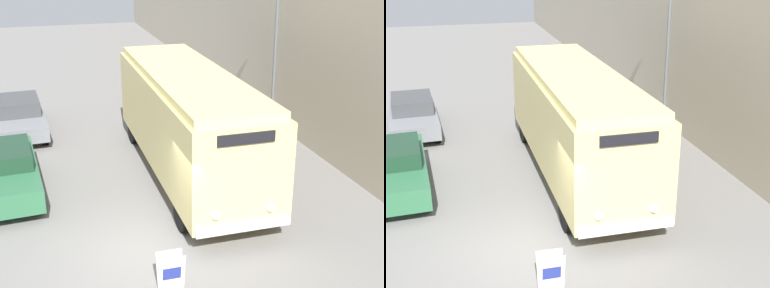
% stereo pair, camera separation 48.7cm
% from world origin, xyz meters
% --- Properties ---
extents(ground_plane, '(80.00, 80.00, 0.00)m').
position_xyz_m(ground_plane, '(0.00, 0.00, 0.00)').
color(ground_plane, slate).
extents(building_wall_right, '(0.30, 60.00, 7.31)m').
position_xyz_m(building_wall_right, '(7.59, 10.00, 3.65)').
color(building_wall_right, '#B2A893').
rests_on(building_wall_right, ground_plane).
extents(vintage_bus, '(2.67, 9.99, 3.52)m').
position_xyz_m(vintage_bus, '(2.38, 4.41, 2.00)').
color(vintage_bus, black).
rests_on(vintage_bus, ground_plane).
extents(sign_board, '(0.60, 0.35, 0.94)m').
position_xyz_m(sign_board, '(0.20, -1.63, 0.45)').
color(sign_board, gray).
rests_on(sign_board, ground_plane).
extents(streetlamp, '(0.36, 0.36, 6.86)m').
position_xyz_m(streetlamp, '(6.67, 7.14, 4.41)').
color(streetlamp, '#595E60').
rests_on(streetlamp, ground_plane).
extents(parked_car_near, '(2.18, 4.81, 1.52)m').
position_xyz_m(parked_car_near, '(-3.43, 4.61, 0.77)').
color(parked_car_near, black).
rests_on(parked_car_near, ground_plane).
extents(parked_car_mid, '(2.15, 4.85, 1.45)m').
position_xyz_m(parked_car_mid, '(-3.03, 10.36, 0.73)').
color(parked_car_mid, black).
rests_on(parked_car_mid, ground_plane).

